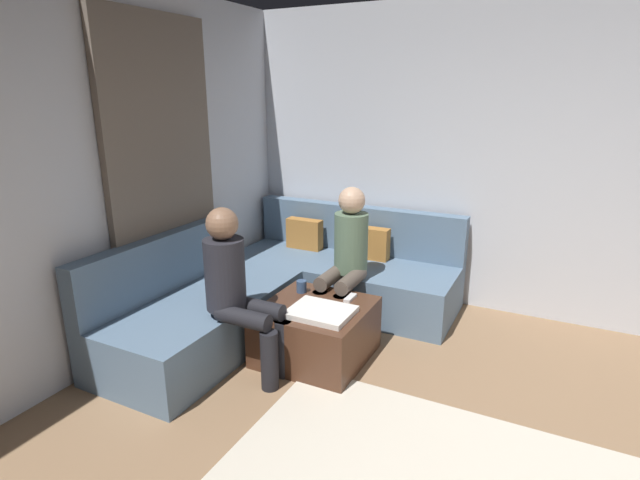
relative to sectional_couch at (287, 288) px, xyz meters
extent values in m
cube|color=silver|center=(2.08, 1.06, 1.07)|extent=(6.00, 0.12, 2.70)
cube|color=#726659|center=(-0.76, -0.58, 0.97)|extent=(0.06, 1.10, 2.50)
cube|color=slate|center=(0.30, 0.53, -0.07)|extent=(2.10, 0.85, 0.42)
cube|color=slate|center=(0.30, 0.88, 0.36)|extent=(2.10, 0.14, 0.45)
cube|color=slate|center=(-0.32, -0.75, -0.07)|extent=(0.85, 1.70, 0.42)
cube|color=slate|center=(-0.68, -0.75, 0.36)|extent=(0.14, 1.70, 0.45)
cube|color=#B27233|center=(-0.20, 0.70, 0.26)|extent=(0.36, 0.12, 0.36)
cube|color=#B27233|center=(0.50, 0.70, 0.26)|extent=(0.36, 0.12, 0.36)
cube|color=#4C2D1E|center=(0.54, -0.49, -0.07)|extent=(0.76, 0.76, 0.42)
cube|color=white|center=(0.64, -0.61, 0.16)|extent=(0.44, 0.36, 0.04)
cylinder|color=#334C72|center=(0.32, -0.31, 0.19)|extent=(0.08, 0.08, 0.10)
cube|color=white|center=(0.72, -0.27, 0.15)|extent=(0.05, 0.15, 0.02)
cylinder|color=brown|center=(0.63, -0.25, -0.07)|extent=(0.12, 0.12, 0.42)
cylinder|color=brown|center=(0.45, -0.25, -0.07)|extent=(0.12, 0.12, 0.42)
cylinder|color=brown|center=(0.63, -0.05, 0.20)|extent=(0.12, 0.40, 0.12)
cylinder|color=brown|center=(0.45, -0.05, 0.20)|extent=(0.12, 0.40, 0.12)
cylinder|color=#597259|center=(0.54, 0.15, 0.45)|extent=(0.28, 0.28, 0.50)
sphere|color=#D8AD8C|center=(0.54, 0.15, 0.81)|extent=(0.22, 0.22, 0.22)
cylinder|color=black|center=(0.45, -0.82, -0.07)|extent=(0.12, 0.12, 0.42)
cylinder|color=black|center=(0.45, -1.00, -0.07)|extent=(0.12, 0.12, 0.42)
cylinder|color=black|center=(0.25, -0.82, 0.20)|extent=(0.40, 0.12, 0.12)
cylinder|color=black|center=(0.25, -1.00, 0.20)|extent=(0.40, 0.12, 0.12)
cylinder|color=#26262D|center=(0.05, -0.91, 0.45)|extent=(0.28, 0.28, 0.50)
sphere|color=#8C664C|center=(0.05, -0.91, 0.81)|extent=(0.22, 0.22, 0.22)
camera|label=1|loc=(2.07, -3.48, 1.66)|focal=27.79mm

